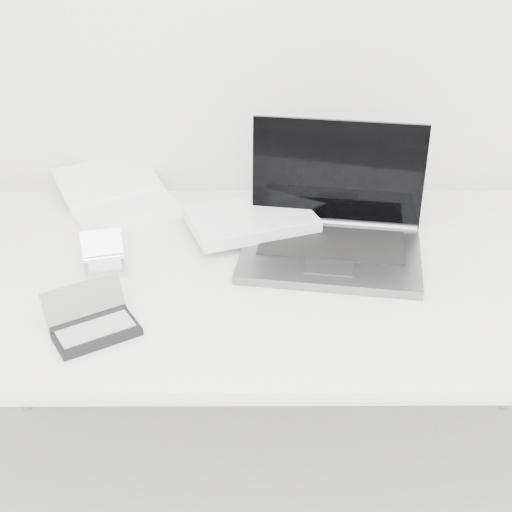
{
  "coord_description": "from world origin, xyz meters",
  "views": [
    {
      "loc": [
        -0.03,
        0.22,
        1.56
      ],
      "look_at": [
        -0.03,
        1.51,
        0.79
      ],
      "focal_mm": 50.0,
      "sensor_mm": 36.0,
      "label": 1
    }
  ],
  "objects_px": {
    "laptop_large": "(305,227)",
    "desk": "(269,288)",
    "netbook_open_white": "(123,204)",
    "palmtop_charcoal": "(93,325)"
  },
  "relations": [
    {
      "from": "netbook_open_white",
      "to": "palmtop_charcoal",
      "type": "xyz_separation_m",
      "value": [
        0.02,
        -0.51,
        -0.0
      ]
    },
    {
      "from": "desk",
      "to": "palmtop_charcoal",
      "type": "relative_size",
      "value": 8.21
    },
    {
      "from": "netbook_open_white",
      "to": "palmtop_charcoal",
      "type": "distance_m",
      "value": 0.52
    },
    {
      "from": "desk",
      "to": "palmtop_charcoal",
      "type": "distance_m",
      "value": 0.42
    },
    {
      "from": "desk",
      "to": "palmtop_charcoal",
      "type": "bearing_deg",
      "value": -146.77
    },
    {
      "from": "desk",
      "to": "netbook_open_white",
      "type": "height_order",
      "value": "netbook_open_white"
    },
    {
      "from": "desk",
      "to": "netbook_open_white",
      "type": "xyz_separation_m",
      "value": [
        -0.37,
        0.29,
        0.06
      ]
    },
    {
      "from": "laptop_large",
      "to": "desk",
      "type": "bearing_deg",
      "value": -116.92
    },
    {
      "from": "netbook_open_white",
      "to": "laptop_large",
      "type": "bearing_deg",
      "value": -48.93
    },
    {
      "from": "palmtop_charcoal",
      "to": "desk",
      "type": "bearing_deg",
      "value": 2.35
    }
  ]
}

